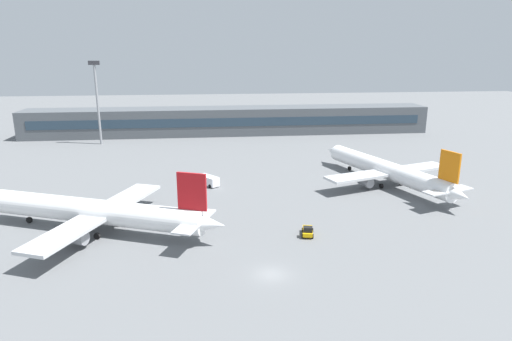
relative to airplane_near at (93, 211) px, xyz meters
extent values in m
plane|color=slate|center=(26.08, 22.78, -3.34)|extent=(400.00, 400.00, 0.00)
cube|color=#4C5156|center=(26.08, 82.39, 1.16)|extent=(135.40, 12.00, 9.00)
cube|color=#263847|center=(26.08, 76.34, 1.61)|extent=(128.63, 0.16, 2.80)
cylinder|color=white|center=(0.26, -0.11, 0.04)|extent=(35.64, 17.52, 3.89)
cone|color=white|center=(18.79, -7.65, 0.04)|extent=(4.63, 3.99, 2.73)
cube|color=red|center=(15.92, -6.48, 4.80)|extent=(4.32, 2.04, 5.64)
cube|color=silver|center=(16.21, -6.60, 0.24)|extent=(6.52, 10.57, 0.25)
cube|color=silver|center=(1.21, -0.49, -0.27)|extent=(16.15, 30.33, 0.51)
cylinder|color=gray|center=(3.53, 5.20, -1.71)|extent=(3.81, 3.13, 2.05)
cylinder|color=gray|center=(-1.11, -6.19, -1.71)|extent=(3.81, 3.13, 2.05)
cylinder|color=black|center=(-11.70, 4.76, -2.83)|extent=(1.10, 0.77, 1.02)
cylinder|color=black|center=(3.17, 1.59, -2.83)|extent=(1.10, 0.77, 1.02)
cylinder|color=black|center=(1.16, -3.35, -2.83)|extent=(1.10, 0.77, 1.02)
cylinder|color=white|center=(56.13, 19.48, -0.06)|extent=(14.98, 35.13, 3.78)
cone|color=white|center=(49.89, 38.06, -0.06)|extent=(4.73, 5.08, 3.59)
cone|color=white|center=(62.31, 1.08, -0.06)|extent=(3.71, 4.42, 2.64)
cube|color=orange|center=(61.36, 3.93, 4.56)|extent=(1.73, 4.26, 5.47)
cube|color=silver|center=(61.45, 3.65, 0.14)|extent=(10.31, 5.81, 0.24)
cube|color=silver|center=(56.45, 18.54, -0.36)|extent=(29.79, 14.02, 0.50)
cylinder|color=gray|center=(62.11, 20.44, -1.76)|extent=(2.90, 3.65, 1.99)
cylinder|color=gray|center=(50.80, 16.64, -1.76)|extent=(2.90, 3.65, 1.99)
cylinder|color=black|center=(52.15, 31.36, -2.85)|extent=(0.69, 1.07, 0.99)
cylinder|color=black|center=(59.22, 18.42, -2.85)|extent=(0.69, 1.07, 0.99)
cylinder|color=black|center=(54.32, 16.77, -2.85)|extent=(0.69, 1.07, 0.99)
cube|color=#F2B20C|center=(33.57, -5.38, -2.69)|extent=(2.23, 3.84, 0.60)
cube|color=black|center=(33.38, -6.26, -2.04)|extent=(1.60, 1.37, 0.90)
cylinder|color=black|center=(32.55, -6.39, -2.99)|extent=(0.39, 0.74, 0.70)
cylinder|color=black|center=(34.08, -6.72, -2.99)|extent=(0.39, 0.74, 0.70)
cylinder|color=black|center=(33.06, -4.04, -2.99)|extent=(0.39, 0.74, 0.70)
cylinder|color=black|center=(34.59, -4.38, -2.99)|extent=(0.39, 0.74, 0.70)
cube|color=white|center=(18.34, 22.78, -2.21)|extent=(4.80, 5.31, 1.90)
cube|color=#1E2633|center=(19.59, 21.22, -1.71)|extent=(1.59, 1.31, 0.70)
cylinder|color=black|center=(18.60, 20.82, -2.96)|extent=(0.69, 0.77, 0.76)
cylinder|color=black|center=(20.20, 22.09, -2.96)|extent=(0.69, 0.77, 0.76)
cylinder|color=black|center=(16.48, 23.48, -2.96)|extent=(0.69, 0.77, 0.76)
cylinder|color=black|center=(18.08, 24.75, -2.96)|extent=(0.69, 0.77, 0.76)
cylinder|color=gray|center=(-14.09, 69.76, 8.50)|extent=(0.70, 0.70, 23.68)
cube|color=#333338|center=(-14.09, 69.76, 20.94)|extent=(3.20, 0.80, 1.20)
camera|label=1|loc=(18.42, -68.69, 24.82)|focal=31.23mm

